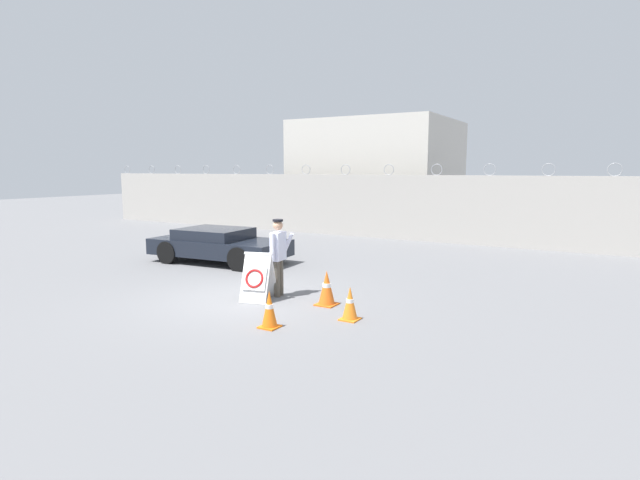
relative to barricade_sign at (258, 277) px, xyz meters
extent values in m
plane|color=slate|center=(-0.40, -0.06, -0.54)|extent=(90.00, 90.00, 0.00)
cube|color=#ADA8A0|center=(-0.40, 11.09, 0.82)|extent=(36.00, 0.30, 2.72)
torus|color=gray|center=(-18.00, 11.09, 2.40)|extent=(0.47, 0.03, 0.47)
torus|color=gray|center=(-15.93, 11.09, 2.40)|extent=(0.47, 0.03, 0.47)
torus|color=gray|center=(-13.86, 11.09, 2.40)|extent=(0.47, 0.03, 0.47)
torus|color=gray|center=(-11.79, 11.09, 2.40)|extent=(0.47, 0.03, 0.47)
torus|color=gray|center=(-9.72, 11.09, 2.40)|extent=(0.47, 0.03, 0.47)
torus|color=gray|center=(-7.65, 11.09, 2.40)|extent=(0.47, 0.03, 0.47)
torus|color=gray|center=(-5.58, 11.09, 2.40)|extent=(0.47, 0.03, 0.47)
torus|color=gray|center=(-3.51, 11.09, 2.40)|extent=(0.47, 0.03, 0.47)
torus|color=gray|center=(-1.44, 11.09, 2.40)|extent=(0.47, 0.03, 0.47)
torus|color=gray|center=(0.63, 11.09, 2.40)|extent=(0.47, 0.03, 0.47)
torus|color=gray|center=(2.70, 11.09, 2.40)|extent=(0.47, 0.03, 0.47)
torus|color=gray|center=(4.77, 11.09, 2.40)|extent=(0.47, 0.03, 0.47)
torus|color=gray|center=(6.84, 11.09, 2.40)|extent=(0.47, 0.03, 0.47)
cube|color=beige|center=(-4.09, 16.01, 2.19)|extent=(7.63, 6.72, 5.46)
cube|color=white|center=(0.04, -0.14, -0.02)|extent=(0.72, 0.59, 1.05)
cube|color=white|center=(-0.07, 0.25, -0.02)|extent=(0.72, 0.59, 1.05)
cube|color=white|center=(-0.01, 0.06, 0.52)|extent=(0.66, 0.23, 0.05)
cube|color=white|center=(0.05, -0.18, 0.00)|extent=(0.57, 0.34, 0.51)
torus|color=red|center=(0.05, -0.19, 0.00)|extent=(0.47, 0.31, 0.42)
cylinder|color=#514C42|center=(0.21, 0.45, -0.11)|extent=(0.15, 0.15, 0.86)
cylinder|color=#514C42|center=(0.18, 0.63, -0.11)|extent=(0.15, 0.15, 0.86)
cube|color=silver|center=(0.19, 0.54, 0.64)|extent=(0.29, 0.47, 0.66)
sphere|color=tan|center=(0.19, 0.54, 1.13)|extent=(0.23, 0.23, 0.23)
cylinder|color=silver|center=(0.23, 0.27, 0.66)|extent=(0.09, 0.09, 0.63)
cylinder|color=silver|center=(0.25, 0.82, 0.63)|extent=(0.36, 0.14, 0.61)
cylinder|color=black|center=(0.19, 0.54, 1.25)|extent=(0.24, 0.24, 0.05)
cube|color=orange|center=(1.41, -1.50, -0.53)|extent=(0.35, 0.35, 0.03)
cone|color=orange|center=(1.41, -1.50, -0.17)|extent=(0.30, 0.30, 0.68)
cylinder|color=white|center=(1.41, -1.50, -0.13)|extent=(0.15, 0.15, 0.10)
cube|color=orange|center=(2.49, -0.31, -0.53)|extent=(0.36, 0.36, 0.03)
cone|color=orange|center=(2.49, -0.31, -0.19)|extent=(0.30, 0.30, 0.64)
cylinder|color=white|center=(2.49, -0.31, -0.16)|extent=(0.15, 0.15, 0.09)
cube|color=orange|center=(1.56, 0.42, -0.53)|extent=(0.43, 0.43, 0.03)
cone|color=orange|center=(1.56, 0.42, -0.14)|extent=(0.37, 0.37, 0.74)
cylinder|color=white|center=(1.56, 0.42, -0.10)|extent=(0.18, 0.18, 0.10)
cylinder|color=black|center=(-2.61, 4.14, -0.19)|extent=(0.72, 0.25, 0.71)
cylinder|color=black|center=(-2.47, 2.33, -0.19)|extent=(0.72, 0.25, 0.71)
cylinder|color=black|center=(-5.32, 3.94, -0.19)|extent=(0.72, 0.25, 0.71)
cylinder|color=black|center=(-5.18, 2.12, -0.19)|extent=(0.72, 0.25, 0.71)
cube|color=black|center=(-3.90, 3.13, -0.04)|extent=(4.51, 2.26, 0.50)
cube|color=black|center=(-4.12, 3.12, 0.38)|extent=(2.23, 1.90, 0.33)
camera|label=1|loc=(6.78, -8.84, 2.40)|focal=28.00mm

